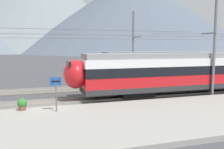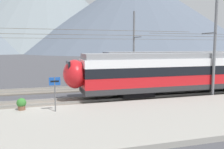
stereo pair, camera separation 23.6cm
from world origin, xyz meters
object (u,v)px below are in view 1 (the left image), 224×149
train_near_platform (202,70)px  catenary_mast_far_side (134,47)px  platform_sign (56,87)px  train_far_track (213,65)px  potted_plant_platform_edge (22,104)px  catenary_mast_mid (214,48)px

train_near_platform → catenary_mast_far_side: (-3.68, 7.60, 2.11)m
platform_sign → train_near_platform: bearing=14.1°
train_far_track → potted_plant_platform_edge: bearing=-159.5°
catenary_mast_mid → catenary_mast_far_side: 9.80m
catenary_mast_mid → platform_sign: 13.76m
train_far_track → potted_plant_platform_edge: train_far_track is taller
train_far_track → catenary_mast_mid: (-6.20, -7.26, 2.08)m
potted_plant_platform_edge → train_far_track: bearing=20.5°
potted_plant_platform_edge → catenary_mast_far_side: bearing=39.9°
catenary_mast_far_side → train_far_track: bearing=-10.6°
train_near_platform → potted_plant_platform_edge: (-15.57, -2.35, -1.50)m
train_far_track → catenary_mast_mid: bearing=-130.5°
catenary_mast_mid → potted_plant_platform_edge: 15.95m
train_far_track → potted_plant_platform_edge: 23.23m
platform_sign → potted_plant_platform_edge: bearing=153.9°
train_near_platform → platform_sign: (-13.47, -3.38, -0.32)m
train_near_platform → potted_plant_platform_edge: size_ratio=31.92×
train_near_platform → catenary_mast_mid: catenary_mast_mid is taller
platform_sign → catenary_mast_mid: bearing=7.9°
catenary_mast_far_side → potted_plant_platform_edge: 15.92m
platform_sign → potted_plant_platform_edge: (-2.10, 1.03, -1.19)m
catenary_mast_mid → catenary_mast_far_side: bearing=111.7°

